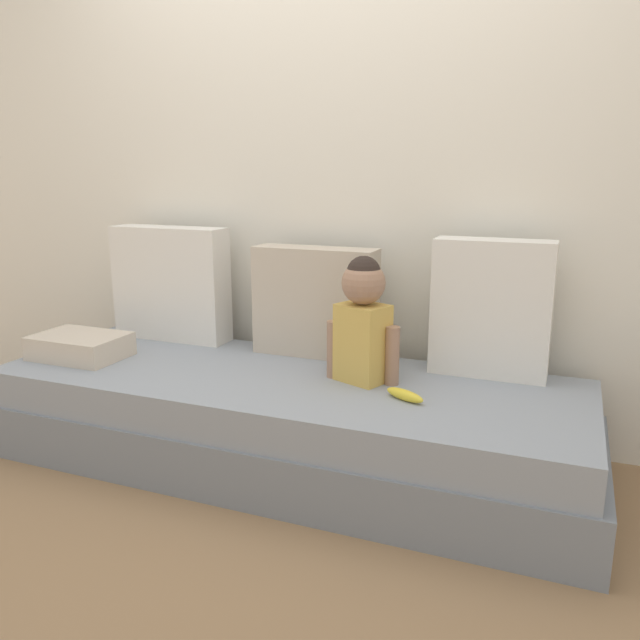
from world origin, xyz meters
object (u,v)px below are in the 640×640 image
Objects in this scene: toddler at (363,317)px; banana at (405,395)px; couch at (285,420)px; throw_pillow_right at (491,308)px; throw_pillow_center at (315,302)px; folded_blanket at (80,346)px; throw_pillow_left at (171,284)px.

banana is (0.22, -0.15, -0.24)m from toddler.
couch is 4.46× the size of throw_pillow_right.
throw_pillow_right reaches higher than throw_pillow_center.
toddler is 1.31m from folded_blanket.
throw_pillow_left is 1.06× the size of throw_pillow_right.
throw_pillow_right is 1.39× the size of folded_blanket.
banana is at bearing -18.08° from throw_pillow_left.
banana is (0.53, -0.43, -0.23)m from throw_pillow_center.
couch is 0.56m from toddler.
banana is (1.30, -0.43, -0.26)m from throw_pillow_left.
throw_pillow_center is at bearing 90.00° from couch.
throw_pillow_left is 0.77m from throw_pillow_center.
throw_pillow_left is 1.39m from banana.
throw_pillow_center is at bearing 0.00° from throw_pillow_left.
throw_pillow_right reaches higher than throw_pillow_left.
banana is (0.53, -0.09, 0.21)m from couch.
folded_blanket is (-0.96, -0.44, -0.19)m from throw_pillow_center.
toddler is at bearing 144.65° from banana.
throw_pillow_left is at bearing 156.60° from couch.
throw_pillow_center is 1.11× the size of toddler.
couch is 0.58m from banana.
throw_pillow_left is 1.05× the size of throw_pillow_center.
throw_pillow_center reaches higher than banana.
toddler is (-0.46, -0.27, -0.02)m from throw_pillow_right.
throw_pillow_left is 3.47× the size of banana.
banana is at bearing -119.51° from throw_pillow_right.
banana is 1.50m from folded_blanket.
throw_pillow_right reaches higher than banana.
banana is at bearing -9.75° from couch.
throw_pillow_center is 1.08m from folded_blanket.
throw_pillow_left is at bearing 66.44° from folded_blanket.
folded_blanket is (-0.96, -0.11, 0.25)m from couch.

